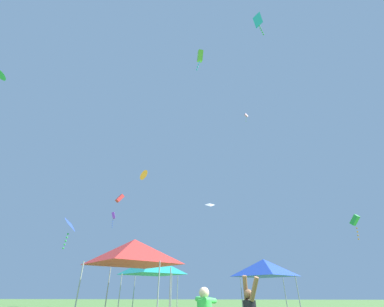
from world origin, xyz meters
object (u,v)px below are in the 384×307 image
at_px(canopy_tent_blue, 264,268).
at_px(kite_green_box, 355,221).
at_px(kite_green_delta, 1,74).
at_px(kite_white_diamond, 210,204).
at_px(kite_lime_box, 200,56).
at_px(kite_purple_box, 113,216).
at_px(kite_blue_diamond, 70,226).
at_px(canopy_tent_teal, 153,266).
at_px(kite_orange_delta, 143,175).
at_px(kite_cyan_diamond, 258,22).
at_px(kite_red_box, 120,198).
at_px(kite_pink_box, 246,116).
at_px(canopy_tent_red, 134,252).

xyz_separation_m(canopy_tent_blue, kite_green_box, (12.09, 10.03, 5.28)).
relative_size(kite_green_box, kite_green_delta, 1.74).
xyz_separation_m(kite_white_diamond, kite_lime_box, (-0.61, -8.53, 15.49)).
distance_m(kite_purple_box, kite_blue_diamond, 9.89).
bearing_deg(canopy_tent_teal, kite_blue_diamond, 146.17).
bearing_deg(kite_green_box, kite_orange_delta, 171.12).
height_order(kite_green_delta, kite_cyan_diamond, kite_cyan_diamond).
relative_size(kite_red_box, kite_blue_diamond, 0.29).
distance_m(kite_green_box, kite_purple_box, 29.54).
height_order(kite_white_diamond, kite_pink_box, kite_pink_box).
bearing_deg(kite_green_box, kite_green_delta, -157.50).
bearing_deg(kite_white_diamond, kite_lime_box, -94.12).
distance_m(kite_green_box, kite_orange_delta, 26.06).
height_order(canopy_tent_blue, kite_green_delta, kite_green_delta).
bearing_deg(kite_blue_diamond, kite_green_box, 6.27).
bearing_deg(kite_red_box, canopy_tent_blue, -20.45).
distance_m(canopy_tent_teal, kite_purple_box, 20.10).
bearing_deg(kite_lime_box, canopy_tent_red, -111.34).
distance_m(kite_green_delta, kite_pink_box, 32.08).
relative_size(kite_orange_delta, kite_red_box, 1.87).
bearing_deg(kite_red_box, kite_blue_diamond, 156.90).
bearing_deg(kite_purple_box, canopy_tent_red, -65.95).
bearing_deg(kite_cyan_diamond, canopy_tent_red, -157.33).
bearing_deg(canopy_tent_blue, kite_pink_box, 78.46).
xyz_separation_m(kite_orange_delta, kite_lime_box, (8.58, -11.15, 10.20)).
bearing_deg(kite_cyan_diamond, kite_orange_delta, 133.32).
bearing_deg(kite_pink_box, kite_lime_box, -118.74).
height_order(kite_lime_box, kite_pink_box, kite_pink_box).
bearing_deg(kite_cyan_diamond, kite_pink_box, 86.53).
bearing_deg(kite_orange_delta, kite_white_diamond, -15.90).
relative_size(kite_lime_box, kite_cyan_diamond, 1.22).
bearing_deg(kite_green_box, canopy_tent_red, -141.03).
bearing_deg(kite_blue_diamond, kite_purple_box, 85.77).
xyz_separation_m(kite_orange_delta, kite_cyan_diamond, (14.62, -15.50, 9.66)).
xyz_separation_m(canopy_tent_teal, canopy_tent_red, (0.21, -5.53, 0.14)).
distance_m(kite_cyan_diamond, kite_blue_diamond, 28.08).
relative_size(kite_green_box, kite_purple_box, 1.26).
relative_size(kite_green_box, kite_red_box, 2.98).
relative_size(kite_green_box, kite_lime_box, 0.81).
height_order(kite_lime_box, kite_blue_diamond, kite_lime_box).
xyz_separation_m(kite_green_delta, kite_orange_delta, (8.34, 17.47, -1.85)).
relative_size(kite_white_diamond, kite_blue_diamond, 0.43).
height_order(kite_cyan_diamond, kite_purple_box, kite_cyan_diamond).
bearing_deg(kite_orange_delta, kite_green_box, -8.88).
distance_m(kite_white_diamond, kite_purple_box, 14.26).
height_order(kite_orange_delta, kite_purple_box, kite_orange_delta).
relative_size(kite_pink_box, kite_cyan_diamond, 0.54).
relative_size(kite_purple_box, kite_red_box, 2.37).
xyz_separation_m(kite_green_delta, kite_lime_box, (16.91, 6.32, 8.35)).
xyz_separation_m(canopy_tent_blue, kite_pink_box, (3.20, 15.66, 24.00)).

